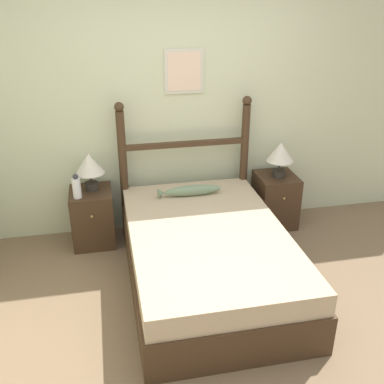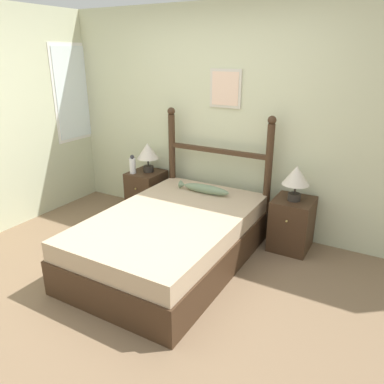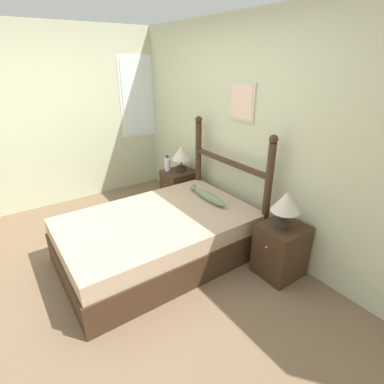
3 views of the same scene
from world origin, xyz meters
TOP-DOWN VIEW (x-y plane):
  - ground_plane at (0.00, 0.00)m, footprint 16.00×16.00m
  - wall_back at (0.00, 1.73)m, footprint 6.40×0.08m
  - bed at (0.04, 0.56)m, footprint 1.34×2.08m
  - headboard at (0.04, 1.56)m, footprint 1.35×0.09m
  - nightstand_left at (-0.93, 1.45)m, footprint 0.41×0.46m
  - nightstand_right at (1.01, 1.45)m, footprint 0.41×0.46m
  - table_lamp_left at (-0.91, 1.48)m, footprint 0.28×0.28m
  - table_lamp_right at (1.01, 1.42)m, footprint 0.28×0.28m
  - bottle at (-1.04, 1.33)m, footprint 0.08×0.08m
  - fish_pillow at (0.03, 1.26)m, footprint 0.62×0.10m

SIDE VIEW (x-z plane):
  - ground_plane at x=0.00m, z-range 0.00..0.00m
  - bed at x=0.04m, z-range 0.00..0.52m
  - nightstand_left at x=-0.93m, z-range 0.00..0.57m
  - nightstand_right at x=1.01m, z-range 0.00..0.57m
  - fish_pillow at x=0.03m, z-range 0.52..0.62m
  - bottle at x=-1.04m, z-range 0.56..0.80m
  - headboard at x=0.04m, z-range 0.05..1.46m
  - table_lamp_left at x=-0.91m, z-range 0.64..1.01m
  - table_lamp_right at x=1.01m, z-range 0.64..1.01m
  - wall_back at x=0.00m, z-range 0.00..2.55m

